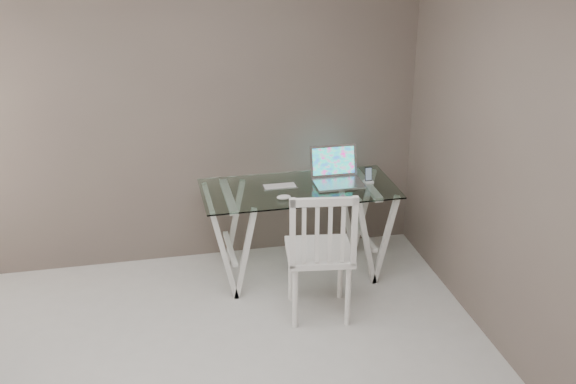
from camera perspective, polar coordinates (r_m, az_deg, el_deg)
The scene contains 7 objects.
room at distance 3.47m, azimuth -8.37°, elevation 2.89°, with size 4.50×4.52×2.71m.
desk at distance 5.72m, azimuth 0.84°, elevation -3.03°, with size 1.50×0.70×0.75m.
chair at distance 5.06m, azimuth 2.60°, elevation -4.56°, with size 0.52×0.52×1.01m.
laptop at distance 5.69m, azimuth 3.84°, elevation 1.45°, with size 0.38×0.33×0.26m.
keyboard at distance 5.59m, azimuth -0.66°, elevation 0.46°, with size 0.26×0.11×0.01m, color silver.
mouse at distance 5.37m, azimuth -0.33°, elevation -0.41°, with size 0.11×0.06×0.03m, color white.
phone_dock at distance 5.70m, azimuth 6.38°, elevation 1.08°, with size 0.07×0.07×0.13m.
Camera 1 is at (-0.25, -3.24, 2.90)m, focal length 45.00 mm.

